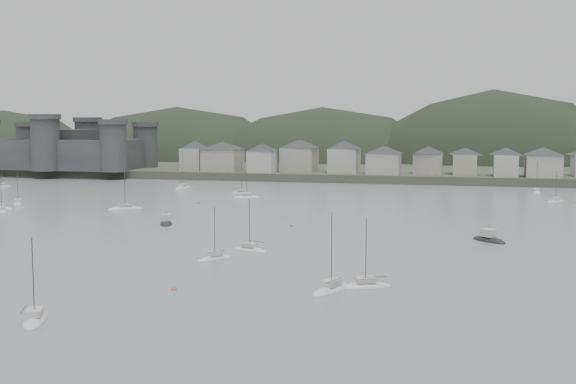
# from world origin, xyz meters

# --- Properties ---
(ground) EXTENTS (900.00, 900.00, 0.00)m
(ground) POSITION_xyz_m (0.00, 0.00, 0.00)
(ground) COLOR slate
(ground) RESTS_ON ground
(far_shore_land) EXTENTS (900.00, 250.00, 3.00)m
(far_shore_land) POSITION_xyz_m (0.00, 295.00, 1.50)
(far_shore_land) COLOR #383D2D
(far_shore_land) RESTS_ON ground
(forested_ridge) EXTENTS (851.55, 103.94, 102.57)m
(forested_ridge) POSITION_xyz_m (4.83, 269.40, -11.28)
(forested_ridge) COLOR black
(forested_ridge) RESTS_ON ground
(castle) EXTENTS (66.00, 43.00, 20.00)m
(castle) POSITION_xyz_m (-120.00, 179.80, 10.96)
(castle) COLOR #37373A
(castle) RESTS_ON far_shore_land
(waterfront_town) EXTENTS (451.48, 28.46, 12.92)m
(waterfront_town) POSITION_xyz_m (50.59, 183.34, 8.66)
(waterfront_town) COLOR gray
(waterfront_town) RESTS_ON far_shore_land
(sailboat_lead) EXTENTS (8.22, 4.52, 10.72)m
(sailboat_lead) POSITION_xyz_m (-27.40, 125.37, 0.18)
(sailboat_lead) COLOR silver
(sailboat_lead) RESTS_ON ground
(moored_fleet) EXTENTS (233.12, 176.96, 13.25)m
(moored_fleet) POSITION_xyz_m (-8.71, 64.66, 0.18)
(moored_fleet) COLOR silver
(moored_fleet) RESTS_ON ground
(motor_launch_near) EXTENTS (7.41, 7.64, 3.87)m
(motor_launch_near) POSITION_xyz_m (43.70, 53.35, 0.29)
(motor_launch_near) COLOR black
(motor_launch_near) RESTS_ON ground
(motor_launch_far) EXTENTS (5.12, 7.48, 3.70)m
(motor_launch_far) POSITION_xyz_m (-22.97, 58.96, 0.30)
(motor_launch_far) COLOR black
(motor_launch_far) RESTS_ON ground
(mooring_buoys) EXTENTS (160.55, 121.14, 0.70)m
(mooring_buoys) POSITION_xyz_m (-20.69, 70.74, 0.15)
(mooring_buoys) COLOR #C06F40
(mooring_buoys) RESTS_ON ground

